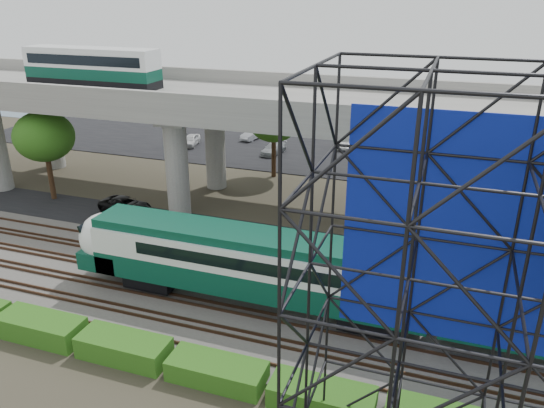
% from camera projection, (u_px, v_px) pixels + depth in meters
% --- Properties ---
extents(ground, '(140.00, 140.00, 0.00)m').
position_uv_depth(ground, '(234.00, 325.00, 28.73)').
color(ground, '#474233').
rests_on(ground, ground).
extents(ballast_bed, '(90.00, 12.00, 0.20)m').
position_uv_depth(ballast_bed, '(247.00, 304.00, 30.45)').
color(ballast_bed, slate).
rests_on(ballast_bed, ground).
extents(service_road, '(90.00, 5.00, 0.08)m').
position_uv_depth(service_road, '(291.00, 243.00, 37.91)').
color(service_road, black).
rests_on(service_road, ground).
extents(parking_lot, '(90.00, 18.00, 0.08)m').
position_uv_depth(parking_lot, '(355.00, 154.00, 58.46)').
color(parking_lot, black).
rests_on(parking_lot, ground).
extents(harbor_water, '(140.00, 40.00, 0.03)m').
position_uv_depth(harbor_water, '(383.00, 113.00, 77.72)').
color(harbor_water, '#476376').
rests_on(harbor_water, ground).
extents(rail_tracks, '(90.00, 9.52, 0.16)m').
position_uv_depth(rail_tracks, '(247.00, 301.00, 30.38)').
color(rail_tracks, '#472D1E').
rests_on(rail_tracks, ballast_bed).
extents(commuter_train, '(29.30, 3.06, 4.30)m').
position_uv_depth(commuter_train, '(290.00, 269.00, 28.62)').
color(commuter_train, black).
rests_on(commuter_train, rail_tracks).
extents(overpass, '(80.00, 12.00, 12.40)m').
position_uv_depth(overpass, '(296.00, 113.00, 40.08)').
color(overpass, '#9E9B93').
rests_on(overpass, ground).
extents(scaffold_tower, '(9.36, 6.36, 15.00)m').
position_uv_depth(scaffold_tower, '(456.00, 333.00, 15.66)').
color(scaffold_tower, black).
rests_on(scaffold_tower, ground).
extents(hedge_strip, '(34.60, 1.80, 1.20)m').
position_uv_depth(hedge_strip, '(217.00, 370.00, 24.45)').
color(hedge_strip, '#295613').
rests_on(hedge_strip, ground).
extents(trees, '(40.94, 16.94, 7.69)m').
position_uv_depth(trees, '(257.00, 142.00, 42.21)').
color(trees, '#382314').
rests_on(trees, ground).
extents(suv, '(4.75, 2.68, 1.25)m').
position_uv_depth(suv, '(126.00, 205.00, 42.77)').
color(suv, black).
rests_on(suv, service_road).
extents(parked_cars, '(37.72, 9.60, 1.31)m').
position_uv_depth(parked_cars, '(363.00, 150.00, 57.44)').
color(parked_cars, silver).
rests_on(parked_cars, parking_lot).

